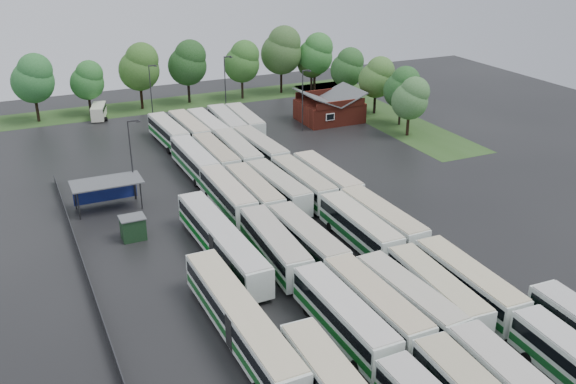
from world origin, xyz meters
name	(u,v)px	position (x,y,z in m)	size (l,w,h in m)	color
ground	(319,260)	(0.00, 0.00, 0.00)	(160.00, 160.00, 0.00)	black
brick_building	(329,110)	(24.00, 42.77, 1.87)	(10.07, 8.60, 5.39)	maroon
wash_shed	(106,185)	(-17.20, 22.02, 2.99)	(8.20, 4.20, 3.58)	#2D2D30
utility_hut	(133,228)	(-16.20, 12.60, 1.32)	(2.70, 2.20, 2.62)	black
grass_strip_north	(170,104)	(2.00, 64.80, 0.01)	(80.00, 10.00, 0.01)	#29491B
grass_strip_east	(378,114)	(34.00, 42.80, 0.01)	(10.00, 50.00, 0.01)	#29491B
west_fence	(83,264)	(-22.20, 8.00, 0.60)	(0.10, 50.00, 1.20)	#2D2D30
bus_r1c0	(344,317)	(-4.32, -12.59, 2.03)	(2.99, 13.29, 3.69)	silver
bus_r1c1	(375,305)	(-1.06, -12.22, 2.02)	(3.05, 13.26, 3.68)	silver
bus_r1c2	(409,300)	(2.12, -12.55, 1.94)	(3.29, 12.79, 3.53)	silver
bus_r1c3	(436,291)	(5.11, -12.44, 1.95)	(3.31, 12.83, 3.54)	silver
bus_r1c4	(468,283)	(8.52, -12.51, 1.99)	(3.05, 13.06, 3.62)	silver
bus_r2c0	(274,246)	(-4.51, 1.16, 2.04)	(3.39, 13.44, 3.71)	silver
bus_r2c1	(307,240)	(-1.02, 0.87, 2.01)	(3.13, 13.17, 3.65)	silver
bus_r2c3	(359,228)	(5.32, 1.14, 2.01)	(2.83, 13.12, 3.65)	silver
bus_r2c4	(382,221)	(8.38, 1.53, 2.02)	(3.17, 13.29, 3.68)	silver
bus_r3c0	(228,195)	(-4.40, 15.13, 2.00)	(2.83, 13.06, 3.63)	silver
bus_r3c1	(254,193)	(-1.26, 14.62, 1.98)	(2.80, 12.94, 3.60)	silver
bus_r3c2	(278,188)	(1.98, 14.84, 1.97)	(3.29, 13.00, 3.59)	silver
bus_r3c3	(303,183)	(5.35, 14.87, 1.99)	(3.01, 13.04, 3.62)	silver
bus_r3c4	(327,179)	(8.58, 14.64, 2.04)	(3.05, 13.38, 3.71)	silver
bus_r4c0	(195,160)	(-4.45, 28.18, 2.02)	(3.00, 13.25, 3.68)	silver
bus_r4c1	(216,157)	(-1.30, 28.54, 1.97)	(2.79, 12.90, 3.59)	silver
bus_r4c2	(238,153)	(1.92, 28.64, 2.04)	(3.14, 13.40, 3.71)	silver
bus_r4c3	(260,149)	(5.32, 28.64, 2.03)	(3.37, 13.38, 3.69)	silver
bus_r5c0	(168,132)	(-4.36, 41.98, 1.95)	(3.30, 12.83, 3.54)	silver
bus_r5c1	(189,129)	(-1.09, 41.96, 1.97)	(3.13, 12.96, 3.58)	silver
bus_r5c2	(208,128)	(1.89, 41.65, 1.97)	(3.02, 12.94, 3.59)	silver
bus_r5c3	(227,124)	(5.15, 41.92, 2.03)	(3.46, 13.36, 3.68)	silver
bus_r5c4	(245,122)	(8.24, 42.17, 1.96)	(3.33, 12.90, 3.56)	silver
artic_bus_west_b	(221,241)	(-8.98, 4.35, 2.04)	(3.31, 19.89, 3.68)	silver
artic_bus_west_c	(241,322)	(-12.25, -9.71, 2.06)	(3.19, 20.05, 3.71)	silver
minibus	(99,111)	(-11.79, 60.55, 1.37)	(3.50, 5.99, 2.46)	#EAEACD
tree_north_0	(34,78)	(-21.30, 63.19, 7.54)	(7.08, 7.08, 11.73)	black
tree_north_1	(88,80)	(-12.52, 63.76, 6.23)	(5.85, 5.85, 9.68)	black
tree_north_2	(140,66)	(-3.28, 63.71, 7.77)	(7.29, 7.29, 12.07)	black
tree_north_3	(188,62)	(5.76, 64.15, 7.62)	(7.15, 7.15, 11.84)	black
tree_north_4	(243,61)	(15.97, 62.78, 7.23)	(6.78, 6.78, 11.24)	black
tree_north_5	(282,50)	(24.61, 63.71, 8.51)	(7.99, 7.99, 13.23)	black
tree_north_6	(313,60)	(30.76, 62.58, 6.17)	(5.80, 5.80, 9.60)	black
tree_east_0	(411,98)	(31.79, 30.27, 6.14)	(5.77, 5.77, 9.55)	black
tree_east_1	(403,87)	(33.87, 35.73, 6.41)	(6.01, 6.01, 9.96)	black
tree_east_2	(377,77)	(33.68, 43.30, 6.56)	(6.16, 6.16, 10.21)	black
tree_east_3	(348,67)	(32.86, 52.18, 6.65)	(6.24, 6.24, 10.34)	black
tree_east_4	(316,54)	(31.27, 62.19, 7.51)	(7.05, 7.05, 11.67)	black
lamp_post_ne	(303,96)	(17.37, 39.47, 5.83)	(1.55, 0.30, 10.04)	#2D2D30
lamp_post_nw	(132,154)	(-13.57, 23.28, 5.87)	(1.56, 0.30, 10.11)	#2D2D30
lamp_post_back_w	(151,89)	(-3.34, 55.78, 5.52)	(1.46, 0.29, 9.51)	#2D2D30
lamp_post_back_e	(226,81)	(9.46, 54.20, 5.94)	(1.57, 0.31, 10.22)	#2D2D30
puddle_0	(389,369)	(-3.11, -17.70, 0.00)	(3.83, 3.83, 0.01)	black
puddle_1	(547,356)	(9.23, -21.61, 0.00)	(2.74, 2.74, 0.01)	black
puddle_2	(239,281)	(-8.95, -0.54, 0.00)	(4.94, 4.94, 0.01)	black
puddle_3	(363,278)	(2.23, -4.97, 0.00)	(3.53, 3.53, 0.01)	black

